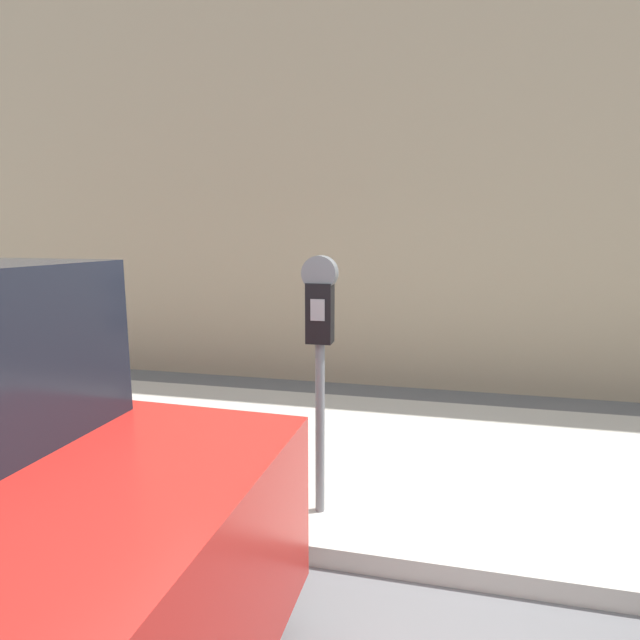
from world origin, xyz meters
name	(u,v)px	position (x,y,z in m)	size (l,w,h in m)	color
sidewalk	(369,457)	(0.00, 2.20, 0.07)	(24.00, 2.80, 0.13)	#BCB7AD
building_facade	(399,114)	(0.00, 4.64, 3.37)	(24.00, 0.30, 6.74)	tan
parking_meter	(320,332)	(-0.20, 1.19, 1.33)	(0.21, 0.13, 1.68)	slate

